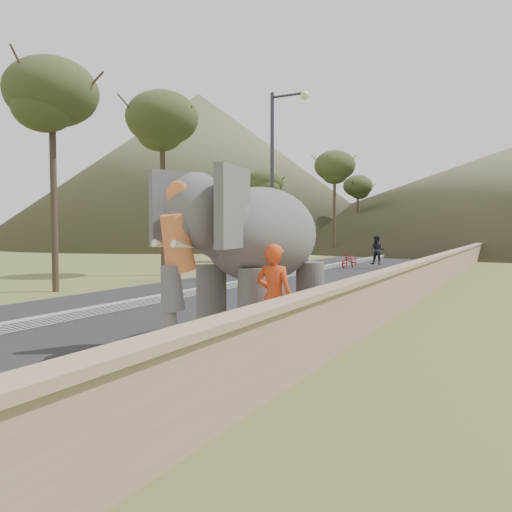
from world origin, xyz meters
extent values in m
plane|color=olive|center=(0.00, 0.00, 0.00)|extent=(160.00, 160.00, 0.00)
cube|color=black|center=(-5.00, 10.00, 0.01)|extent=(7.00, 120.00, 0.03)
cube|color=black|center=(-5.00, 10.00, 0.11)|extent=(0.35, 120.00, 0.22)
cube|color=#9E9687|center=(0.00, 10.00, 0.07)|extent=(3.00, 120.00, 0.15)
cube|color=tan|center=(1.65, 10.00, 0.55)|extent=(0.30, 120.00, 1.10)
cylinder|color=#2B2B30|center=(-5.00, 13.17, 4.00)|extent=(0.16, 0.16, 8.00)
cylinder|color=#2B2B30|center=(-4.20, 13.17, 7.80)|extent=(1.60, 0.10, 0.10)
sphere|color=#FFF2CC|center=(-3.50, 13.17, 7.70)|extent=(0.36, 0.36, 0.36)
cylinder|color=#2D2D33|center=(-4.50, 13.01, 1.00)|extent=(0.08, 0.08, 2.00)
cube|color=#C89512|center=(-4.50, 13.01, 2.10)|extent=(0.60, 0.05, 0.60)
cone|color=brown|center=(-38.00, 55.00, 11.00)|extent=(60.00, 60.00, 22.00)
imported|color=red|center=(0.95, 1.37, 1.06)|extent=(0.66, 0.43, 1.81)
imported|color=maroon|center=(-4.08, 21.12, 0.46)|extent=(0.83, 1.81, 0.92)
imported|color=black|center=(-2.53, 21.12, 1.06)|extent=(0.86, 0.71, 1.62)
camera|label=1|loc=(4.63, -6.06, 2.20)|focal=35.00mm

